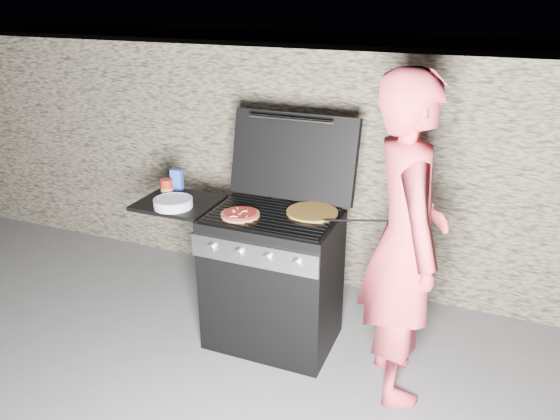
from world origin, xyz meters
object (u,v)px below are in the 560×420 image
at_px(sauce_jar, 167,188).
at_px(person, 405,242).
at_px(gas_grill, 238,273).
at_px(pizza_topped, 240,214).

height_order(sauce_jar, person, person).
relative_size(sauce_jar, person, 0.07).
height_order(gas_grill, person, person).
bearing_deg(pizza_topped, gas_grill, 129.89).
relative_size(pizza_topped, person, 0.13).
relative_size(pizza_topped, sauce_jar, 1.95).
relative_size(gas_grill, person, 0.72).
bearing_deg(sauce_jar, gas_grill, -4.20).
distance_m(sauce_jar, person, 1.61).
xyz_separation_m(gas_grill, sauce_jar, (-0.53, 0.04, 0.51)).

